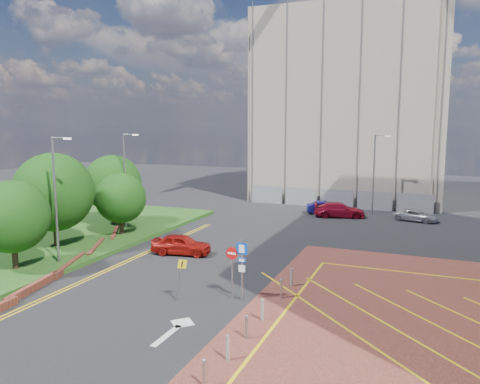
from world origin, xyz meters
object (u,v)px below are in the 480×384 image
Objects in this scene: lamp_back at (375,171)px; car_silver_back at (416,215)px; car_red_left at (181,244)px; car_red_back at (339,210)px; tree_b at (54,192)px; tree_d at (113,184)px; lamp_left_near at (56,195)px; car_blue_back at (326,208)px; lamp_left_far at (125,177)px; tree_a at (12,217)px; warning_sign at (180,275)px; sign_cluster at (238,263)px; tree_c at (121,198)px.

car_silver_back is at bearing -29.53° from lamp_back.
car_red_back is at bearing -34.03° from car_red_left.
tree_b is 26.23m from car_red_back.
lamp_left_near is at bearing -69.65° from tree_d.
tree_b reaches higher than car_red_back.
car_blue_back is (15.15, 21.09, -3.60)m from tree_b.
lamp_back reaches higher than car_red_left.
car_blue_back is (-4.43, -1.91, -3.72)m from lamp_back.
lamp_left_far is 2.06× the size of car_silver_back.
car_red_back is at bearing 58.61° from tree_a.
warning_sign is at bearing -22.05° from tree_b.
lamp_back is (18.50, 16.00, -0.30)m from lamp_left_far.
tree_a is 5.27m from tree_b.
tree_d reaches higher than car_red_left.
warning_sign is at bearing -12.99° from lamp_left_near.
car_blue_back is at bearing 39.03° from tree_d.
lamp_back is (19.58, 23.00, 0.12)m from tree_b.
sign_cluster reaches higher than car_silver_back.
lamp_left_far is (-0.92, 2.00, 1.47)m from tree_c.
tree_b is 7.10m from lamp_left_far.
lamp_left_near is 1.00× the size of lamp_left_far.
tree_c is 2.65m from lamp_left_far.
tree_d is 0.76× the size of lamp_left_far.
tree_a reaches higher than car_silver_back.
tree_b reaches higher than car_silver_back.
tree_b is 14.45m from warning_sign.
lamp_left_near is (1.58, 2.00, 1.16)m from tree_a.
tree_a reaches higher than tree_c.
lamp_back is 2.50× the size of sign_cluster.
car_red_back is (3.57, 25.24, -0.72)m from warning_sign.
lamp_left_far is (-2.00, 10.00, 0.00)m from lamp_left_near.
lamp_left_far is at bearing -25.68° from tree_d.
sign_cluster is at bearing -97.97° from lamp_back.
lamp_left_far is at bearing 132.72° from car_silver_back.
warning_sign is at bearing -102.82° from lamp_back.
lamp_left_far is at bearing 114.25° from car_red_back.
car_red_back is (16.70, 19.92, -3.52)m from tree_b.
car_blue_back is 1.95m from car_red_back.
car_red_back is (15.20, 24.92, -2.79)m from tree_a.
sign_cluster is 1.42× the size of warning_sign.
tree_c is 8.20m from lamp_left_near.
tree_d is 1.57× the size of car_silver_back.
tree_c is 0.61× the size of lamp_left_far.
car_blue_back is 8.61m from car_silver_back.
tree_a is 0.68× the size of lamp_back.
tree_c reaches higher than car_red_left.
tree_b reaches higher than car_blue_back.
tree_c is 1.26× the size of car_silver_back.
car_blue_back is at bearing 45.05° from lamp_left_far.
tree_a is 34.07m from car_silver_back.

